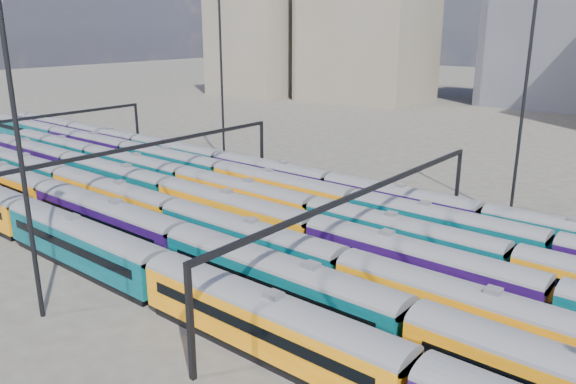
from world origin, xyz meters
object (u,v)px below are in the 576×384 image
Objects in this scene: rake_2 at (247,237)px; mast_2 at (18,137)px; rake_0 at (265,316)px; rake_1 at (107,216)px.

rake_2 is 4.12× the size of mast_2.
rake_0 is 1.04× the size of rake_2.
mast_2 is (-16.66, -7.00, 11.14)m from rake_0.
rake_0 is at bearing -10.94° from rake_1.
rake_0 is at bearing 22.79° from mast_2.
rake_0 reaches higher than rake_2.
rake_0 is 14.90m from rake_2.
rake_1 is (-25.87, 5.00, 0.09)m from rake_0.
rake_1 reaches higher than rake_0.
mast_2 is at bearing -157.21° from rake_0.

